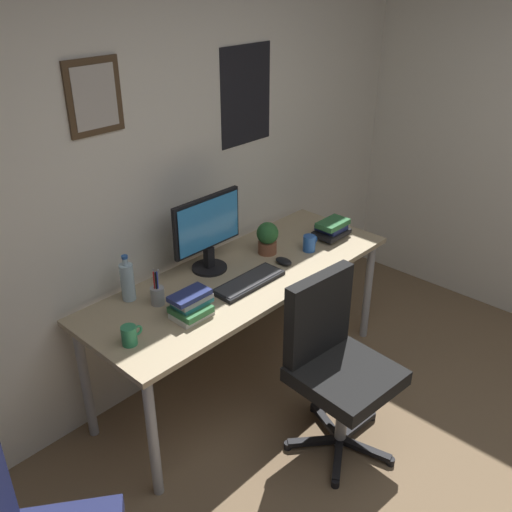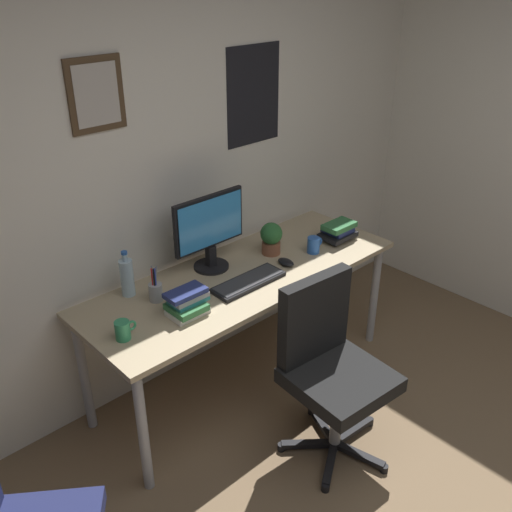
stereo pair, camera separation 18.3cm
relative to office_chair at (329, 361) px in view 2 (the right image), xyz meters
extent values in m
cube|color=silver|center=(-0.22, 1.09, 0.77)|extent=(4.40, 0.08, 2.60)
cube|color=#4C3823|center=(-0.53, 1.04, 1.22)|extent=(0.28, 0.02, 0.34)
cube|color=beige|center=(-0.53, 1.03, 1.22)|extent=(0.22, 0.00, 0.28)
cube|color=black|center=(0.46, 1.04, 1.07)|extent=(0.40, 0.01, 0.56)
cube|color=tan|center=(0.03, 0.67, 0.20)|extent=(1.89, 0.68, 0.03)
cylinder|color=#9EA0A5|center=(-0.85, 0.38, -0.17)|extent=(0.05, 0.05, 0.71)
cylinder|color=#9EA0A5|center=(0.92, 0.38, -0.17)|extent=(0.05, 0.05, 0.71)
cylinder|color=#9EA0A5|center=(-0.85, 0.95, -0.17)|extent=(0.05, 0.05, 0.71)
cylinder|color=#9EA0A5|center=(0.92, 0.95, -0.17)|extent=(0.05, 0.05, 0.71)
cube|color=black|center=(-0.01, -0.08, -0.07)|extent=(0.50, 0.50, 0.08)
cube|color=black|center=(0.01, 0.12, 0.20)|extent=(0.42, 0.10, 0.45)
cylinder|color=#9EA0A5|center=(-0.01, -0.08, -0.32)|extent=(0.06, 0.06, 0.42)
cube|color=black|center=(0.13, -0.09, -0.49)|extent=(0.28, 0.06, 0.03)
cylinder|color=black|center=(0.27, -0.10, -0.51)|extent=(0.04, 0.04, 0.04)
cube|color=black|center=(0.05, 0.05, -0.49)|extent=(0.14, 0.27, 0.03)
cylinder|color=black|center=(0.10, 0.18, -0.51)|extent=(0.04, 0.04, 0.04)
cube|color=black|center=(-0.11, 0.01, -0.49)|extent=(0.24, 0.21, 0.03)
cylinder|color=black|center=(-0.22, 0.10, -0.51)|extent=(0.04, 0.04, 0.04)
cube|color=black|center=(-0.13, -0.15, -0.49)|extent=(0.26, 0.18, 0.03)
cylinder|color=black|center=(-0.25, -0.22, -0.51)|extent=(0.04, 0.04, 0.04)
cube|color=black|center=(0.03, -0.21, -0.49)|extent=(0.10, 0.28, 0.03)
cylinder|color=black|center=(0.06, -0.35, -0.51)|extent=(0.04, 0.04, 0.04)
cylinder|color=black|center=(-0.06, 0.85, 0.22)|extent=(0.20, 0.20, 0.01)
cube|color=black|center=(-0.06, 0.85, 0.29)|extent=(0.05, 0.04, 0.12)
cube|color=black|center=(-0.06, 0.85, 0.50)|extent=(0.46, 0.02, 0.30)
cube|color=#338CD8|center=(-0.06, 0.83, 0.50)|extent=(0.43, 0.00, 0.27)
cube|color=black|center=(-0.03, 0.57, 0.22)|extent=(0.43, 0.15, 0.02)
cube|color=#38383A|center=(-0.03, 0.57, 0.24)|extent=(0.41, 0.13, 0.00)
ellipsoid|color=black|center=(0.27, 0.58, 0.23)|extent=(0.06, 0.11, 0.04)
cylinder|color=silver|center=(-0.56, 0.91, 0.31)|extent=(0.07, 0.07, 0.20)
cylinder|color=silver|center=(-0.56, 0.91, 0.43)|extent=(0.03, 0.03, 0.04)
cylinder|color=#2659B2|center=(-0.56, 0.91, 0.46)|extent=(0.03, 0.03, 0.01)
cylinder|color=#2659B2|center=(0.51, 0.58, 0.26)|extent=(0.08, 0.08, 0.10)
torus|color=#2659B2|center=(0.56, 0.58, 0.26)|extent=(0.05, 0.01, 0.05)
cylinder|color=#2D8C59|center=(-0.78, 0.59, 0.26)|extent=(0.07, 0.07, 0.09)
torus|color=#2D8C59|center=(-0.74, 0.59, 0.26)|extent=(0.05, 0.01, 0.05)
cylinder|color=brown|center=(0.31, 0.74, 0.25)|extent=(0.11, 0.11, 0.07)
sphere|color=#2D6B33|center=(0.31, 0.74, 0.34)|extent=(0.13, 0.13, 0.13)
ellipsoid|color=#287A38|center=(0.29, 0.77, 0.36)|extent=(0.07, 0.08, 0.02)
ellipsoid|color=#287A38|center=(0.35, 0.76, 0.36)|extent=(0.07, 0.08, 0.02)
ellipsoid|color=#287A38|center=(0.29, 0.71, 0.35)|extent=(0.08, 0.07, 0.02)
cylinder|color=#9EA0A5|center=(-0.48, 0.77, 0.26)|extent=(0.07, 0.07, 0.09)
cylinder|color=#263FBF|center=(-0.48, 0.76, 0.34)|extent=(0.01, 0.01, 0.13)
cylinder|color=red|center=(-0.49, 0.77, 0.34)|extent=(0.01, 0.01, 0.13)
cylinder|color=black|center=(-0.49, 0.76, 0.34)|extent=(0.01, 0.01, 0.13)
cylinder|color=#9EA0A5|center=(-0.47, 0.77, 0.34)|extent=(0.01, 0.03, 0.14)
cylinder|color=#9EA0A5|center=(-0.49, 0.77, 0.34)|extent=(0.01, 0.02, 0.14)
cube|color=silver|center=(-0.44, 0.56, 0.22)|extent=(0.19, 0.14, 0.03)
cube|color=#33723F|center=(-0.44, 0.56, 0.25)|extent=(0.17, 0.16, 0.03)
cube|color=#26727A|center=(-0.42, 0.57, 0.28)|extent=(0.18, 0.12, 0.02)
cube|color=gray|center=(-0.43, 0.58, 0.30)|extent=(0.19, 0.13, 0.02)
cube|color=navy|center=(-0.44, 0.57, 0.32)|extent=(0.20, 0.11, 0.02)
cube|color=gray|center=(0.76, 0.60, 0.22)|extent=(0.19, 0.11, 0.02)
cube|color=black|center=(0.74, 0.58, 0.25)|extent=(0.22, 0.16, 0.03)
cube|color=navy|center=(0.75, 0.59, 0.28)|extent=(0.16, 0.15, 0.03)
cube|color=#33723F|center=(0.74, 0.58, 0.31)|extent=(0.20, 0.13, 0.03)
camera|label=1|loc=(-1.93, -1.27, 1.77)|focal=39.95mm
camera|label=2|loc=(-1.80, -1.40, 1.77)|focal=39.95mm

